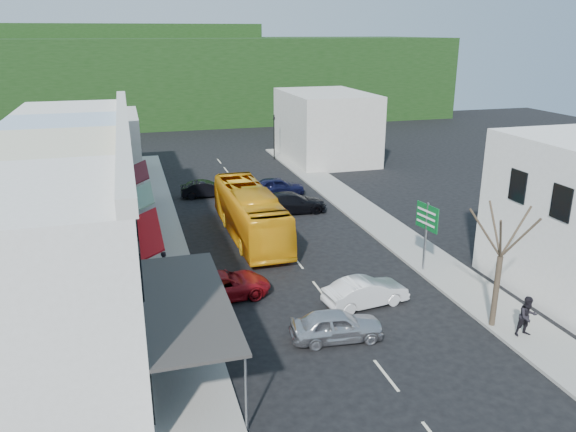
% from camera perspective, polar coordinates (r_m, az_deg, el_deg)
% --- Properties ---
extents(ground, '(120.00, 120.00, 0.00)m').
position_cam_1_polar(ground, '(29.76, 3.23, -7.52)').
color(ground, black).
rests_on(ground, ground).
extents(sidewalk_left, '(3.00, 52.00, 0.15)m').
position_cam_1_polar(sidewalk_left, '(37.55, -12.80, -2.24)').
color(sidewalk_left, gray).
rests_on(sidewalk_left, ground).
extents(sidewalk_right, '(3.00, 52.00, 0.15)m').
position_cam_1_polar(sidewalk_right, '(40.99, 8.56, -0.23)').
color(sidewalk_right, gray).
rests_on(sidewalk_right, ground).
extents(shopfront_row, '(8.25, 30.00, 8.00)m').
position_cam_1_polar(shopfront_row, '(31.73, -21.69, 0.58)').
color(shopfront_row, silver).
rests_on(shopfront_row, ground).
extents(distant_block_left, '(8.00, 10.00, 6.00)m').
position_cam_1_polar(distant_block_left, '(53.26, -19.14, 6.51)').
color(distant_block_left, '#B7B2A8').
rests_on(distant_block_left, ground).
extents(distant_block_right, '(8.00, 12.00, 7.00)m').
position_cam_1_polar(distant_block_right, '(59.51, 3.82, 9.10)').
color(distant_block_right, '#B7B2A8').
rests_on(distant_block_right, ground).
extents(hillside, '(80.00, 26.00, 14.00)m').
position_cam_1_polar(hillside, '(90.86, -11.63, 13.99)').
color(hillside, black).
rests_on(hillside, ground).
extents(bus, '(2.65, 11.63, 3.10)m').
position_cam_1_polar(bus, '(36.78, -3.86, 0.19)').
color(bus, '#F6A711').
rests_on(bus, ground).
extents(car_silver, '(4.55, 2.21, 1.40)m').
position_cam_1_polar(car_silver, '(25.08, 4.97, -11.00)').
color(car_silver, '#BABABF').
rests_on(car_silver, ground).
extents(car_white, '(4.60, 2.38, 1.40)m').
position_cam_1_polar(car_white, '(28.15, 7.90, -7.67)').
color(car_white, silver).
rests_on(car_white, ground).
extents(car_red, '(4.76, 2.33, 1.40)m').
position_cam_1_polar(car_red, '(28.84, -6.61, -6.96)').
color(car_red, maroon).
rests_on(car_red, ground).
extents(car_black_near, '(4.54, 1.94, 1.40)m').
position_cam_1_polar(car_black_near, '(41.88, 0.36, 1.28)').
color(car_black_near, black).
rests_on(car_black_near, ground).
extents(car_navy_mid, '(4.44, 1.90, 1.40)m').
position_cam_1_polar(car_navy_mid, '(46.32, -1.09, 2.95)').
color(car_navy_mid, black).
rests_on(car_navy_mid, ground).
extents(car_black_far, '(4.48, 2.00, 1.40)m').
position_cam_1_polar(car_black_far, '(46.38, -8.35, 2.78)').
color(car_black_far, black).
rests_on(car_black_far, ground).
extents(pedestrian_left, '(0.41, 0.61, 1.70)m').
position_cam_1_polar(pedestrian_left, '(31.01, -12.39, -4.82)').
color(pedestrian_left, black).
rests_on(pedestrian_left, sidewalk_left).
extents(pedestrian_right, '(0.72, 0.47, 1.70)m').
position_cam_1_polar(pedestrian_right, '(27.04, 23.13, -9.51)').
color(pedestrian_right, black).
rests_on(pedestrian_right, sidewalk_right).
extents(direction_sign, '(0.75, 1.89, 4.06)m').
position_cam_1_polar(direction_sign, '(32.04, 13.79, -2.18)').
color(direction_sign, '#095723').
rests_on(direction_sign, ground).
extents(street_tree, '(2.61, 2.61, 7.00)m').
position_cam_1_polar(street_tree, '(26.42, 20.76, -3.89)').
color(street_tree, '#34281D').
rests_on(street_tree, ground).
extents(traffic_signal, '(1.02, 1.21, 4.69)m').
position_cam_1_polar(traffic_signal, '(59.47, -1.42, 8.00)').
color(traffic_signal, black).
rests_on(traffic_signal, ground).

